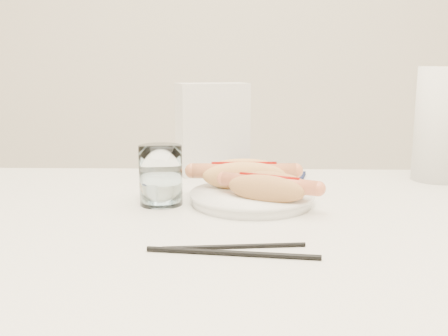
{
  "coord_description": "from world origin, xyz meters",
  "views": [
    {
      "loc": [
        -0.0,
        -0.82,
        0.99
      ],
      "look_at": [
        -0.02,
        0.05,
        0.82
      ],
      "focal_mm": 40.94,
      "sensor_mm": 36.0,
      "label": 1
    }
  ],
  "objects_px": {
    "plate": "(252,199)",
    "napkin_box": "(212,129)",
    "table": "(237,249)",
    "paper_towel_roll": "(441,124)",
    "hotdog_right": "(269,188)",
    "hotdog_left": "(244,175)",
    "water_glass": "(161,175)"
  },
  "relations": [
    {
      "from": "hotdog_right",
      "to": "napkin_box",
      "type": "bearing_deg",
      "value": 134.72
    },
    {
      "from": "napkin_box",
      "to": "paper_towel_roll",
      "type": "relative_size",
      "value": 0.85
    },
    {
      "from": "table",
      "to": "plate",
      "type": "relative_size",
      "value": 5.54
    },
    {
      "from": "hotdog_left",
      "to": "water_glass",
      "type": "relative_size",
      "value": 1.83
    },
    {
      "from": "hotdog_right",
      "to": "paper_towel_roll",
      "type": "xyz_separation_m",
      "value": [
        0.39,
        0.25,
        0.08
      ]
    },
    {
      "from": "table",
      "to": "paper_towel_roll",
      "type": "relative_size",
      "value": 4.88
    },
    {
      "from": "plate",
      "to": "water_glass",
      "type": "xyz_separation_m",
      "value": [
        -0.16,
        -0.01,
        0.04
      ]
    },
    {
      "from": "table",
      "to": "water_glass",
      "type": "distance_m",
      "value": 0.19
    },
    {
      "from": "plate",
      "to": "hotdog_right",
      "type": "height_order",
      "value": "hotdog_right"
    },
    {
      "from": "plate",
      "to": "paper_towel_roll",
      "type": "xyz_separation_m",
      "value": [
        0.41,
        0.21,
        0.11
      ]
    },
    {
      "from": "hotdog_left",
      "to": "paper_towel_roll",
      "type": "distance_m",
      "value": 0.46
    },
    {
      "from": "table",
      "to": "napkin_box",
      "type": "height_order",
      "value": "napkin_box"
    },
    {
      "from": "hotdog_right",
      "to": "table",
      "type": "bearing_deg",
      "value": -122.87
    },
    {
      "from": "hotdog_right",
      "to": "napkin_box",
      "type": "distance_m",
      "value": 0.34
    },
    {
      "from": "hotdog_left",
      "to": "paper_towel_roll",
      "type": "bearing_deg",
      "value": 18.82
    },
    {
      "from": "table",
      "to": "paper_towel_roll",
      "type": "distance_m",
      "value": 0.55
    },
    {
      "from": "hotdog_left",
      "to": "napkin_box",
      "type": "bearing_deg",
      "value": 105.47
    },
    {
      "from": "table",
      "to": "paper_towel_roll",
      "type": "bearing_deg",
      "value": 33.03
    },
    {
      "from": "hotdog_left",
      "to": "hotdog_right",
      "type": "relative_size",
      "value": 1.17
    },
    {
      "from": "hotdog_left",
      "to": "paper_towel_roll",
      "type": "height_order",
      "value": "paper_towel_roll"
    },
    {
      "from": "plate",
      "to": "water_glass",
      "type": "height_order",
      "value": "water_glass"
    },
    {
      "from": "hotdog_left",
      "to": "water_glass",
      "type": "distance_m",
      "value": 0.16
    },
    {
      "from": "water_glass",
      "to": "paper_towel_roll",
      "type": "distance_m",
      "value": 0.62
    },
    {
      "from": "napkin_box",
      "to": "water_glass",
      "type": "bearing_deg",
      "value": -124.0
    },
    {
      "from": "hotdog_left",
      "to": "napkin_box",
      "type": "height_order",
      "value": "napkin_box"
    },
    {
      "from": "water_glass",
      "to": "table",
      "type": "bearing_deg",
      "value": -26.49
    },
    {
      "from": "plate",
      "to": "napkin_box",
      "type": "height_order",
      "value": "napkin_box"
    },
    {
      "from": "napkin_box",
      "to": "hotdog_right",
      "type": "bearing_deg",
      "value": -88.67
    },
    {
      "from": "water_glass",
      "to": "plate",
      "type": "bearing_deg",
      "value": 2.15
    },
    {
      "from": "napkin_box",
      "to": "paper_towel_roll",
      "type": "distance_m",
      "value": 0.5
    },
    {
      "from": "hotdog_left",
      "to": "plate",
      "type": "bearing_deg",
      "value": -76.27
    },
    {
      "from": "hotdog_right",
      "to": "water_glass",
      "type": "xyz_separation_m",
      "value": [
        -0.19,
        0.04,
        0.01
      ]
    }
  ]
}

